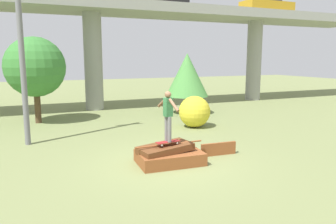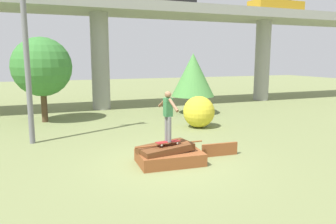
{
  "view_description": "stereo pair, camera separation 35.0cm",
  "coord_description": "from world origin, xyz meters",
  "px_view_note": "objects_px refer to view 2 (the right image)",
  "views": [
    {
      "loc": [
        -3.9,
        -8.82,
        3.2
      ],
      "look_at": [
        -0.08,
        -0.06,
        1.61
      ],
      "focal_mm": 35.0,
      "sensor_mm": 36.0,
      "label": 1
    },
    {
      "loc": [
        -3.57,
        -8.95,
        3.2
      ],
      "look_at": [
        -0.08,
        -0.06,
        1.61
      ],
      "focal_mm": 35.0,
      "sensor_mm": 36.0,
      "label": 2
    }
  ],
  "objects_px": {
    "bush_yellow_flowering": "(199,112)",
    "tree_behind_right": "(42,67)",
    "tree_behind_left": "(193,75)",
    "skateboard": "(168,142)",
    "utility_pole": "(24,20)",
    "skater": "(168,113)",
    "car_on_overpass_mid": "(275,5)"
  },
  "relations": [
    {
      "from": "tree_behind_right",
      "to": "car_on_overpass_mid",
      "type": "bearing_deg",
      "value": 11.19
    },
    {
      "from": "skateboard",
      "to": "skater",
      "type": "relative_size",
      "value": 0.51
    },
    {
      "from": "car_on_overpass_mid",
      "to": "skater",
      "type": "bearing_deg",
      "value": -138.39
    },
    {
      "from": "tree_behind_right",
      "to": "utility_pole",
      "type": "bearing_deg",
      "value": -97.11
    },
    {
      "from": "skateboard",
      "to": "car_on_overpass_mid",
      "type": "distance_m",
      "value": 18.74
    },
    {
      "from": "skateboard",
      "to": "car_on_overpass_mid",
      "type": "relative_size",
      "value": 0.2
    },
    {
      "from": "skater",
      "to": "utility_pole",
      "type": "bearing_deg",
      "value": 132.83
    },
    {
      "from": "skateboard",
      "to": "utility_pole",
      "type": "relative_size",
      "value": 0.09
    },
    {
      "from": "utility_pole",
      "to": "tree_behind_right",
      "type": "height_order",
      "value": "utility_pole"
    },
    {
      "from": "skateboard",
      "to": "tree_behind_left",
      "type": "distance_m",
      "value": 9.37
    },
    {
      "from": "skateboard",
      "to": "utility_pole",
      "type": "height_order",
      "value": "utility_pole"
    },
    {
      "from": "tree_behind_right",
      "to": "bush_yellow_flowering",
      "type": "distance_m",
      "value": 7.98
    },
    {
      "from": "bush_yellow_flowering",
      "to": "car_on_overpass_mid",
      "type": "bearing_deg",
      "value": 36.27
    },
    {
      "from": "skateboard",
      "to": "skater",
      "type": "height_order",
      "value": "skater"
    },
    {
      "from": "skateboard",
      "to": "bush_yellow_flowering",
      "type": "xyz_separation_m",
      "value": [
        3.28,
        4.44,
        0.03
      ]
    },
    {
      "from": "skater",
      "to": "car_on_overpass_mid",
      "type": "relative_size",
      "value": 0.38
    },
    {
      "from": "car_on_overpass_mid",
      "to": "bush_yellow_flowering",
      "type": "bearing_deg",
      "value": -143.73
    },
    {
      "from": "skateboard",
      "to": "tree_behind_left",
      "type": "bearing_deg",
      "value": 59.68
    },
    {
      "from": "tree_behind_right",
      "to": "bush_yellow_flowering",
      "type": "height_order",
      "value": "tree_behind_right"
    },
    {
      "from": "tree_behind_left",
      "to": "tree_behind_right",
      "type": "xyz_separation_m",
      "value": [
        -8.01,
        0.44,
        0.52
      ]
    },
    {
      "from": "car_on_overpass_mid",
      "to": "tree_behind_right",
      "type": "distance_m",
      "value": 17.38
    },
    {
      "from": "skater",
      "to": "tree_behind_right",
      "type": "distance_m",
      "value": 9.14
    },
    {
      "from": "skater",
      "to": "tree_behind_left",
      "type": "distance_m",
      "value": 9.27
    },
    {
      "from": "skater",
      "to": "bush_yellow_flowering",
      "type": "distance_m",
      "value": 5.58
    },
    {
      "from": "car_on_overpass_mid",
      "to": "utility_pole",
      "type": "relative_size",
      "value": 0.45
    },
    {
      "from": "skater",
      "to": "bush_yellow_flowering",
      "type": "xyz_separation_m",
      "value": [
        3.28,
        4.44,
        -0.85
      ]
    },
    {
      "from": "skater",
      "to": "car_on_overpass_mid",
      "type": "xyz_separation_m",
      "value": [
        13.17,
        11.69,
        5.51
      ]
    },
    {
      "from": "tree_behind_left",
      "to": "car_on_overpass_mid",
      "type": "bearing_deg",
      "value": 23.58
    },
    {
      "from": "bush_yellow_flowering",
      "to": "tree_behind_right",
      "type": "bearing_deg",
      "value": 148.89
    },
    {
      "from": "bush_yellow_flowering",
      "to": "skateboard",
      "type": "bearing_deg",
      "value": -126.43
    },
    {
      "from": "utility_pole",
      "to": "bush_yellow_flowering",
      "type": "bearing_deg",
      "value": 2.11
    },
    {
      "from": "skater",
      "to": "utility_pole",
      "type": "xyz_separation_m",
      "value": [
        -3.87,
        4.17,
        2.93
      ]
    }
  ]
}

